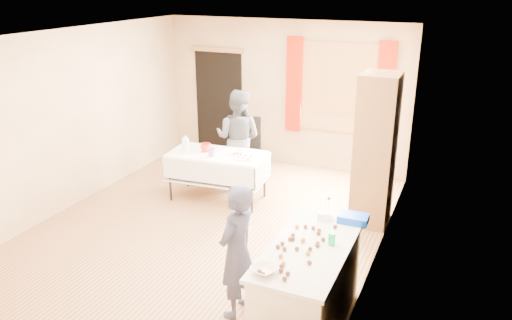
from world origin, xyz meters
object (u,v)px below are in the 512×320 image
at_px(counter, 308,288).
at_px(party_table, 217,172).
at_px(girl, 237,252).
at_px(chair, 246,160).
at_px(cabinet, 375,151).
at_px(woman, 238,138).

xyz_separation_m(counter, party_table, (-2.23, 2.37, -0.01)).
bearing_deg(girl, counter, 101.86).
xyz_separation_m(party_table, chair, (0.03, 0.97, -0.13)).
relative_size(cabinet, girl, 1.49).
height_order(cabinet, counter, cabinet).
distance_m(chair, woman, 0.57).
distance_m(party_table, girl, 2.87).
bearing_deg(chair, woman, -90.50).
xyz_separation_m(counter, chair, (-2.20, 3.34, -0.14)).
bearing_deg(cabinet, party_table, -175.60).
height_order(party_table, chair, chair).
bearing_deg(woman, chair, -92.52).
bearing_deg(counter, girl, -175.80).
relative_size(counter, woman, 0.95).
xyz_separation_m(chair, girl, (1.47, -3.40, 0.39)).
height_order(counter, party_table, counter).
relative_size(chair, woman, 0.66).
relative_size(party_table, woman, 0.97).
bearing_deg(chair, party_table, -92.98).
bearing_deg(party_table, counter, -51.68).
height_order(cabinet, chair, cabinet).
relative_size(party_table, girl, 1.09).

